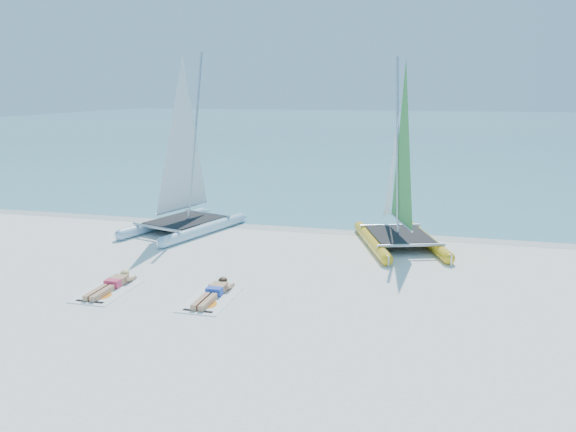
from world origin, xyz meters
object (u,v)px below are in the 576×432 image
at_px(towel_a, 108,291).
at_px(sunbather_b, 214,292).
at_px(catamaran_blue, 184,177).
at_px(catamaran_yellow, 398,184).
at_px(sunbather_a, 112,284).
at_px(towel_b, 211,299).

bearing_deg(towel_a, sunbather_b, 6.23).
relative_size(catamaran_blue, towel_a, 3.35).
bearing_deg(catamaran_blue, catamaran_yellow, 19.23).
distance_m(catamaran_yellow, sunbather_b, 7.30).
xyz_separation_m(catamaran_blue, sunbather_b, (3.30, -5.74, -1.73)).
distance_m(catamaran_blue, catamaran_yellow, 7.14).
relative_size(catamaran_yellow, towel_a, 3.23).
bearing_deg(sunbather_a, sunbather_b, 2.06).
xyz_separation_m(catamaran_blue, towel_b, (3.30, -5.93, -1.84)).
height_order(catamaran_yellow, sunbather_a, catamaran_yellow).
distance_m(catamaran_blue, towel_b, 7.03).
relative_size(sunbather_a, sunbather_b, 1.00).
distance_m(catamaran_yellow, towel_b, 7.48).
bearing_deg(towel_b, catamaran_blue, 119.08).
bearing_deg(sunbather_a, catamaran_yellow, 43.16).
xyz_separation_m(towel_a, sunbather_a, (0.00, 0.19, 0.11)).
height_order(sunbather_a, sunbather_b, same).
relative_size(towel_a, sunbather_a, 1.07).
relative_size(catamaran_blue, catamaran_yellow, 1.04).
xyz_separation_m(towel_b, sunbather_b, (0.00, 0.19, 0.11)).
relative_size(catamaran_blue, towel_b, 3.35).
xyz_separation_m(catamaran_blue, towel_a, (0.68, -6.03, -1.84)).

